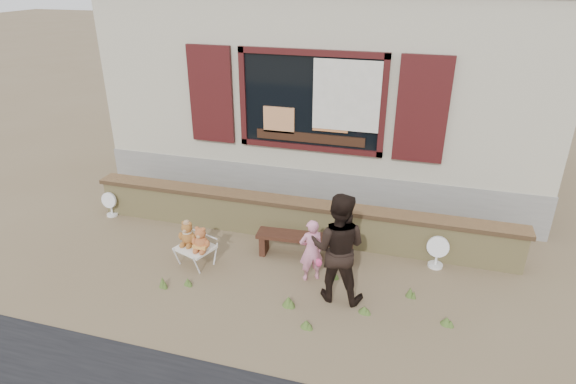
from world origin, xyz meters
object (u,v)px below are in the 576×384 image
(bench, at_px, (305,242))
(adult, at_px, (338,248))
(folding_chair, at_px, (195,248))
(teddy_bear_right, at_px, (201,238))
(child, at_px, (311,250))
(teddy_bear_left, at_px, (188,233))

(bench, height_order, adult, adult)
(folding_chair, bearing_deg, teddy_bear_right, -0.00)
(child, bearing_deg, bench, -98.30)
(bench, height_order, child, child)
(teddy_bear_left, height_order, child, child)
(bench, distance_m, teddy_bear_right, 1.57)
(folding_chair, height_order, teddy_bear_left, teddy_bear_left)
(bench, bearing_deg, teddy_bear_right, -157.47)
(teddy_bear_right, distance_m, child, 1.62)
(bench, bearing_deg, adult, -56.07)
(folding_chair, bearing_deg, teddy_bear_left, -180.00)
(adult, bearing_deg, folding_chair, -3.41)
(child, distance_m, adult, 0.60)
(teddy_bear_left, distance_m, teddy_bear_right, 0.28)
(bench, xyz_separation_m, child, (0.22, -0.53, 0.20))
(teddy_bear_left, bearing_deg, child, 21.88)
(bench, xyz_separation_m, folding_chair, (-1.52, -0.65, 0.00))
(folding_chair, xyz_separation_m, child, (1.74, 0.12, 0.20))
(child, xyz_separation_m, adult, (0.43, -0.30, 0.30))
(child, bearing_deg, teddy_bear_left, -28.89)
(child, height_order, adult, adult)
(teddy_bear_left, xyz_separation_m, adult, (2.30, -0.23, 0.27))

